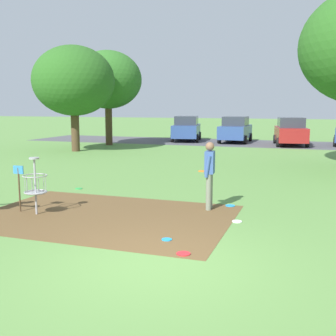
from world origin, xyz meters
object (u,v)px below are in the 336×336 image
at_px(frisbee_by_tee, 167,240).
at_px(parked_car_center_right, 291,131).
at_px(tree_mid_center, 74,81).
at_px(frisbee_mid_grass, 79,189).
at_px(tree_near_right, 108,80).
at_px(parked_car_leftmost, 186,128).
at_px(disc_golf_basket, 33,183).
at_px(parked_car_center_left, 235,129).
at_px(frisbee_far_right, 237,221).
at_px(frisbee_near_basket, 183,254).
at_px(player_throwing, 209,171).
at_px(frisbee_far_left, 230,206).

xyz_separation_m(frisbee_by_tee, parked_car_center_right, (1.30, 21.30, 0.91)).
bearing_deg(tree_mid_center, frisbee_mid_grass, -58.41).
bearing_deg(parked_car_center_right, tree_near_right, -162.45).
relative_size(frisbee_mid_grass, parked_car_leftmost, 0.05).
xyz_separation_m(tree_mid_center, parked_car_center_right, (11.53, 7.74, -3.05)).
distance_m(disc_golf_basket, parked_car_center_left, 21.63).
bearing_deg(frisbee_by_tee, parked_car_center_right, 86.51).
xyz_separation_m(disc_golf_basket, parked_car_center_right, (4.98, 20.45, 0.17)).
relative_size(tree_near_right, parked_car_center_left, 1.47).
xyz_separation_m(frisbee_far_right, parked_car_leftmost, (-7.29, 20.75, 0.91)).
height_order(frisbee_mid_grass, parked_car_center_left, parked_car_center_left).
distance_m(frisbee_by_tee, frisbee_far_right, 2.05).
height_order(frisbee_near_basket, tree_near_right, tree_near_right).
relative_size(tree_mid_center, parked_car_center_right, 1.34).
height_order(player_throwing, tree_mid_center, tree_mid_center).
bearing_deg(frisbee_by_tee, frisbee_mid_grass, 137.71).
xyz_separation_m(parked_car_leftmost, parked_car_center_left, (3.66, -0.04, 0.00)).
distance_m(frisbee_by_tee, frisbee_far_left, 3.25).
distance_m(frisbee_mid_grass, frisbee_far_right, 5.80).
bearing_deg(frisbee_by_tee, parked_car_leftmost, 105.43).
height_order(player_throwing, parked_car_center_right, parked_car_center_right).
distance_m(frisbee_near_basket, frisbee_far_left, 3.84).
relative_size(frisbee_by_tee, tree_near_right, 0.03).
bearing_deg(frisbee_far_right, frisbee_mid_grass, 158.03).
bearing_deg(frisbee_near_basket, player_throwing, 95.67).
relative_size(frisbee_far_left, parked_car_center_left, 0.06).
relative_size(tree_near_right, tree_mid_center, 1.04).
xyz_separation_m(tree_near_right, parked_car_center_right, (11.47, 3.63, -3.34)).
height_order(disc_golf_basket, frisbee_mid_grass, disc_golf_basket).
xyz_separation_m(frisbee_far_right, tree_mid_center, (-11.31, 11.81, 3.96)).
bearing_deg(tree_near_right, frisbee_mid_grass, -66.88).
height_order(frisbee_mid_grass, tree_near_right, tree_near_right).
relative_size(frisbee_by_tee, parked_car_leftmost, 0.05).
relative_size(frisbee_by_tee, frisbee_far_right, 0.90).
distance_m(frisbee_far_right, parked_car_leftmost, 22.02).
distance_m(frisbee_far_right, tree_mid_center, 16.83).
bearing_deg(parked_car_leftmost, disc_golf_basket, -83.35).
distance_m(player_throwing, frisbee_far_right, 1.61).
relative_size(disc_golf_basket, parked_car_center_right, 0.31).
distance_m(frisbee_far_left, parked_car_leftmost, 20.51).
distance_m(frisbee_near_basket, frisbee_far_right, 2.45).
height_order(frisbee_mid_grass, frisbee_far_left, same).
bearing_deg(frisbee_far_left, parked_car_center_left, 99.46).
height_order(player_throwing, frisbee_far_right, player_throwing).
bearing_deg(parked_car_center_left, frisbee_by_tee, -83.53).
bearing_deg(frisbee_mid_grass, parked_car_center_left, 84.61).
distance_m(frisbee_near_basket, parked_car_center_right, 21.98).
xyz_separation_m(disc_golf_basket, tree_mid_center, (-6.54, 12.71, 3.22)).
distance_m(player_throwing, frisbee_mid_grass, 4.76).
bearing_deg(parked_car_center_left, frisbee_mid_grass, -95.39).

